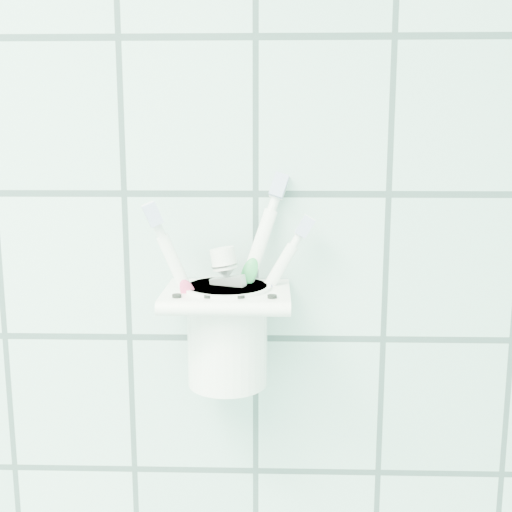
{
  "coord_description": "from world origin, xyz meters",
  "views": [
    {
      "loc": [
        0.7,
        0.54,
        1.47
      ],
      "look_at": [
        0.69,
        1.1,
        1.36
      ],
      "focal_mm": 45.0,
      "sensor_mm": 36.0,
      "label": 1
    }
  ],
  "objects": [
    {
      "name": "holder_bracket",
      "position": [
        0.66,
        1.15,
        1.31
      ],
      "size": [
        0.12,
        0.1,
        0.04
      ],
      "color": "white",
      "rests_on": "wall_back"
    },
    {
      "name": "cup",
      "position": [
        0.66,
        1.16,
        1.27
      ],
      "size": [
        0.09,
        0.09,
        0.1
      ],
      "color": "white",
      "rests_on": "holder_bracket"
    },
    {
      "name": "toothbrush_pink",
      "position": [
        0.66,
        1.15,
        1.32
      ],
      "size": [
        0.07,
        0.03,
        0.19
      ],
      "rotation": [
        -0.04,
        -0.39,
        0.33
      ],
      "color": "white",
      "rests_on": "cup"
    },
    {
      "name": "toothbrush_blue",
      "position": [
        0.64,
        1.15,
        1.33
      ],
      "size": [
        0.07,
        0.06,
        0.22
      ],
      "rotation": [
        -0.3,
        0.29,
        -0.15
      ],
      "color": "white",
      "rests_on": "cup"
    },
    {
      "name": "toothbrush_orange",
      "position": [
        0.65,
        1.16,
        1.32
      ],
      "size": [
        0.09,
        0.03,
        0.18
      ],
      "rotation": [
        -0.12,
        0.53,
        -0.06
      ],
      "color": "white",
      "rests_on": "cup"
    },
    {
      "name": "toothpaste_tube",
      "position": [
        0.67,
        1.15,
        1.3
      ],
      "size": [
        0.05,
        0.04,
        0.14
      ],
      "rotation": [
        0.01,
        -0.18,
        -0.35
      ],
      "color": "silver",
      "rests_on": "cup"
    }
  ]
}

